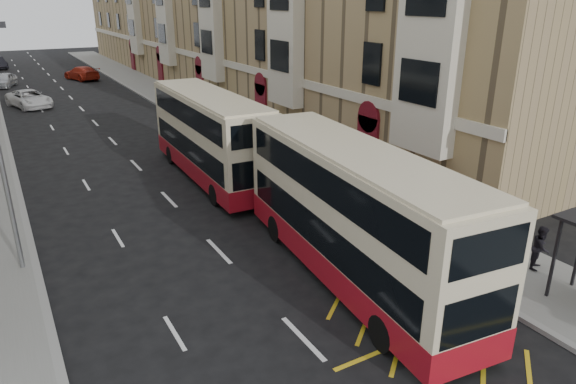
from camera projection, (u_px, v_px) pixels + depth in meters
pavement_right at (215, 120)px, 38.92m from camera, size 4.00×120.00×0.15m
kerb_right at (190, 123)px, 37.99m from camera, size 0.25×120.00×0.15m
kerb_left at (8, 145)px, 32.42m from camera, size 0.25×120.00×0.15m
road_markings at (72, 99)px, 47.40m from camera, size 10.00×110.00×0.01m
terrace_right at (217, 11)px, 51.95m from camera, size 10.75×79.00×15.25m
guard_railing at (428, 237)px, 18.16m from camera, size 0.06×6.56×1.01m
double_decker_front at (353, 215)px, 16.42m from camera, size 3.65×11.46×4.49m
double_decker_rear at (210, 136)px, 25.85m from camera, size 2.87×11.12×4.41m
pedestrian_mid at (541, 248)px, 17.26m from camera, size 0.91×0.82×1.54m
pedestrian_far at (446, 240)px, 17.57m from camera, size 1.06×0.52×1.74m
white_van at (29, 99)px, 43.67m from camera, size 3.80×5.73×1.46m
car_silver at (4, 80)px, 53.52m from camera, size 3.04×4.67×1.48m
car_red at (82, 73)px, 58.26m from camera, size 3.69×5.69×1.53m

